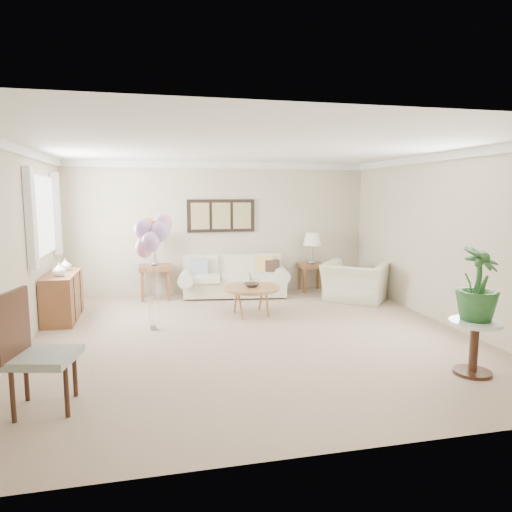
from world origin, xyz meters
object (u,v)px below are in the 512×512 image
(sofa, at_px, (235,280))
(coffee_table, at_px, (251,289))
(balloon_cluster, at_px, (151,234))
(accent_chair, at_px, (33,349))
(armchair, at_px, (355,282))

(sofa, relative_size, coffee_table, 2.41)
(sofa, height_order, coffee_table, sofa)
(sofa, bearing_deg, coffee_table, -89.64)
(coffee_table, height_order, balloon_cluster, balloon_cluster)
(coffee_table, xyz_separation_m, accent_chair, (-2.63, -2.84, 0.15))
(coffee_table, relative_size, balloon_cluster, 0.55)
(coffee_table, xyz_separation_m, armchair, (2.10, 0.56, -0.08))
(armchair, bearing_deg, balloon_cluster, 56.64)
(sofa, height_order, accent_chair, accent_chair)
(sofa, relative_size, balloon_cluster, 1.32)
(armchair, bearing_deg, sofa, 16.27)
(coffee_table, distance_m, balloon_cluster, 1.91)
(accent_chair, bearing_deg, balloon_cluster, 65.45)
(sofa, distance_m, accent_chair, 5.08)
(armchair, distance_m, accent_chair, 5.83)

